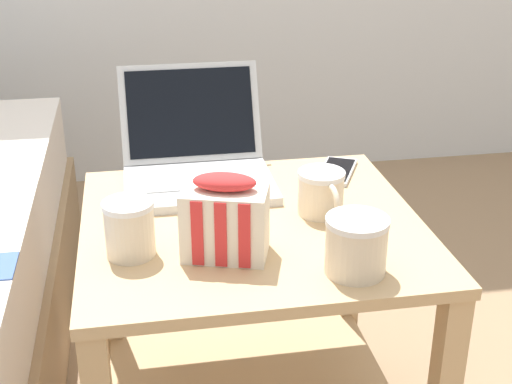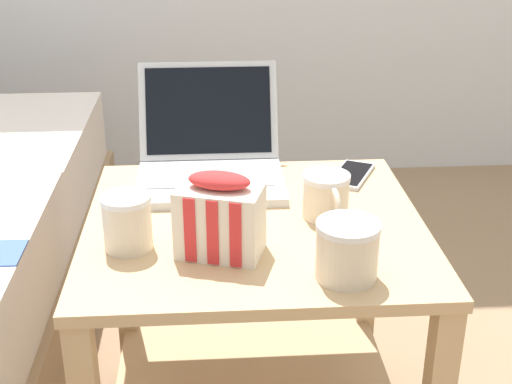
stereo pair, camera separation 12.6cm
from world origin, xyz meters
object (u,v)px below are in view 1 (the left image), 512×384
snack_bag (225,219)px  mug_front_left (322,191)px  laptop (196,160)px  cell_phone (337,171)px  mug_mid_center (129,225)px  mug_front_right (357,242)px

snack_bag → mug_front_left: bearing=32.6°
laptop → cell_phone: (0.30, -0.02, -0.04)m
mug_mid_center → cell_phone: (0.45, 0.29, -0.05)m
mug_front_left → mug_front_right: mug_front_right is taller
snack_bag → cell_phone: size_ratio=1.00×
mug_front_right → mug_mid_center: bearing=161.1°
mug_front_left → mug_front_right: size_ratio=0.92×
mug_front_left → snack_bag: size_ratio=0.79×
mug_mid_center → snack_bag: bearing=-11.8°
mug_front_left → cell_phone: size_ratio=0.79×
snack_bag → cell_phone: 0.44m
mug_front_left → laptop: bearing=136.4°
laptop → mug_front_left: 0.30m
mug_front_right → snack_bag: size_ratio=0.86×
laptop → mug_mid_center: 0.34m
mug_front_right → snack_bag: 0.22m
cell_phone → snack_bag: bearing=-132.1°
laptop → snack_bag: laptop is taller
mug_mid_center → laptop: bearing=64.4°
laptop → snack_bag: 0.34m
laptop → mug_front_right: (0.22, -0.43, 0.01)m
mug_mid_center → cell_phone: size_ratio=0.79×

